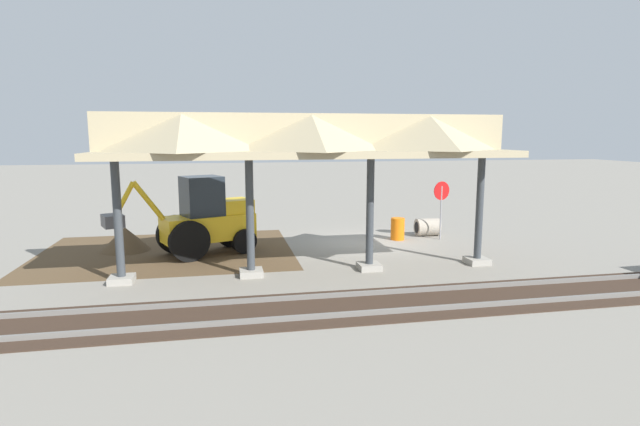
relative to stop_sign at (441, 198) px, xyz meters
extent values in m
plane|color=gray|center=(3.22, 0.11, -1.73)|extent=(120.00, 120.00, 0.00)
cube|color=brown|center=(10.82, 0.15, -1.73)|extent=(9.06, 7.00, 0.01)
cube|color=#9E998E|center=(0.47, 3.93, -1.63)|extent=(0.70, 0.70, 0.20)
cylinder|color=#383D42|center=(0.47, 3.93, 0.07)|extent=(0.24, 0.24, 3.60)
cube|color=#9E998E|center=(4.22, 3.93, -1.63)|extent=(0.70, 0.70, 0.20)
cylinder|color=#383D42|center=(4.22, 3.93, 0.07)|extent=(0.24, 0.24, 3.60)
cube|color=#9E998E|center=(7.97, 3.93, -1.63)|extent=(0.70, 0.70, 0.20)
cylinder|color=#383D42|center=(7.97, 3.93, 0.07)|extent=(0.24, 0.24, 3.60)
cube|color=#9E998E|center=(11.71, 3.93, -1.63)|extent=(0.70, 0.70, 0.20)
cylinder|color=#383D42|center=(11.71, 3.93, 0.07)|extent=(0.24, 0.24, 3.60)
cube|color=tan|center=(6.09, 3.93, 1.97)|extent=(12.44, 3.20, 0.20)
cube|color=tan|center=(6.09, 3.93, 2.62)|extent=(12.44, 0.20, 1.10)
pyramid|color=tan|center=(2.35, 3.93, 2.62)|extent=(3.37, 3.20, 1.10)
pyramid|color=tan|center=(6.09, 3.93, 2.62)|extent=(3.37, 3.20, 1.10)
pyramid|color=tan|center=(9.84, 3.93, 2.62)|extent=(3.37, 3.20, 1.10)
cube|color=slate|center=(3.22, 6.52, -1.66)|extent=(60.00, 0.08, 0.15)
cube|color=slate|center=(3.22, 7.95, -1.66)|extent=(60.00, 0.08, 0.15)
cube|color=#38281E|center=(3.22, 7.23, -1.72)|extent=(60.00, 2.58, 0.03)
cylinder|color=gray|center=(0.00, 0.00, -0.63)|extent=(0.06, 0.06, 2.21)
cylinder|color=red|center=(0.00, 0.00, 0.29)|extent=(0.75, 0.21, 0.76)
cube|color=yellow|center=(9.29, 0.71, -0.76)|extent=(3.45, 2.42, 0.90)
cube|color=#1E262D|center=(9.48, 0.79, 0.39)|extent=(1.65, 1.58, 1.40)
cube|color=yellow|center=(8.34, 0.32, -0.06)|extent=(1.48, 1.45, 0.50)
cylinder|color=black|center=(10.45, 0.42, -1.03)|extent=(1.41, 0.81, 1.40)
cylinder|color=black|center=(9.91, 1.74, -1.03)|extent=(1.41, 0.81, 1.40)
cylinder|color=black|center=(8.53, -0.30, -1.28)|extent=(0.95, 0.62, 0.90)
cylinder|color=black|center=(8.04, 0.90, -1.28)|extent=(0.95, 0.62, 0.90)
cylinder|color=yellow|center=(11.19, 1.50, 0.34)|extent=(1.05, 0.57, 1.41)
cylinder|color=yellow|center=(11.94, 1.81, 0.39)|extent=(0.84, 0.47, 1.30)
cube|color=#47474C|center=(12.27, 1.94, -0.22)|extent=(0.86, 0.97, 0.40)
cone|color=brown|center=(12.35, -0.42, -1.73)|extent=(3.61, 3.61, 1.75)
cylinder|color=#9E9384|center=(0.21, -0.82, -1.36)|extent=(0.99, 0.78, 0.75)
cylinder|color=black|center=(0.69, -0.83, -1.36)|extent=(0.04, 0.49, 0.48)
cylinder|color=orange|center=(1.74, -0.29, -1.28)|extent=(0.56, 0.56, 0.90)
camera|label=1|loc=(8.76, 18.82, 2.52)|focal=28.00mm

